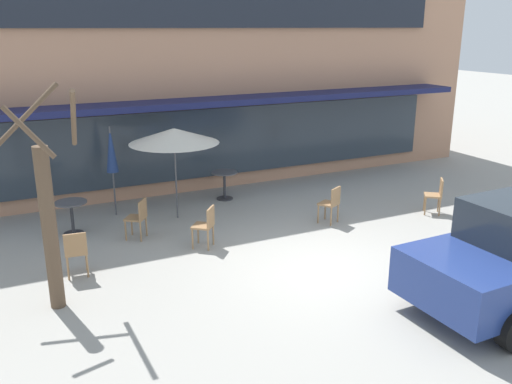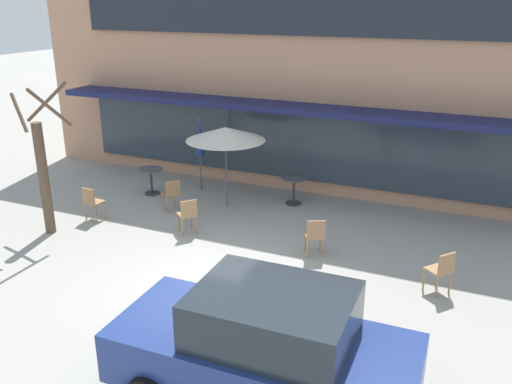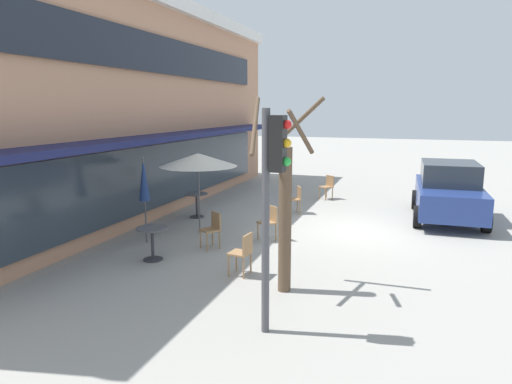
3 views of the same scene
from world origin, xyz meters
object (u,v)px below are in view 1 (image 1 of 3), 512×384
at_px(cafe_table_streetside, 224,181).
at_px(cafe_chair_0, 436,193).
at_px(patio_umbrella_green_folded, 174,136).
at_px(cafe_chair_2, 139,216).
at_px(street_tree, 49,215).
at_px(cafe_chair_1, 331,202).
at_px(cafe_chair_4, 76,250).
at_px(cafe_table_near_wall, 72,212).
at_px(cafe_chair_3, 206,224).
at_px(patio_umbrella_cream_folded, 111,150).

bearing_deg(cafe_table_streetside, cafe_chair_0, -38.50).
bearing_deg(cafe_chair_0, patio_umbrella_green_folded, 156.98).
height_order(cafe_table_streetside, cafe_chair_2, cafe_chair_2).
bearing_deg(street_tree, cafe_chair_2, 50.27).
distance_m(cafe_chair_0, cafe_chair_1, 2.75).
relative_size(cafe_table_streetside, cafe_chair_2, 0.85).
xyz_separation_m(cafe_chair_1, cafe_chair_4, (-5.80, -0.35, 0.00)).
height_order(cafe_chair_1, street_tree, street_tree).
xyz_separation_m(cafe_table_streetside, street_tree, (-4.73, -4.16, 1.08)).
relative_size(cafe_table_streetside, street_tree, 0.21).
bearing_deg(street_tree, patio_umbrella_green_folded, 46.41).
bearing_deg(patio_umbrella_green_folded, cafe_chair_4, -139.36).
xyz_separation_m(cafe_table_near_wall, cafe_chair_3, (2.41, -2.00, 0.01)).
bearing_deg(cafe_chair_4, cafe_chair_2, 42.27).
bearing_deg(patio_umbrella_cream_folded, cafe_chair_3, -66.16).
xyz_separation_m(cafe_chair_2, street_tree, (-1.96, -2.36, 1.07)).
xyz_separation_m(cafe_chair_2, cafe_chair_3, (1.14, -1.10, 0.00)).
bearing_deg(patio_umbrella_green_folded, cafe_chair_2, -141.59).
distance_m(cafe_chair_1, street_tree, 6.49).
bearing_deg(street_tree, cafe_table_streetside, 41.35).
bearing_deg(cafe_table_streetside, cafe_table_near_wall, -167.45).
bearing_deg(cafe_chair_2, cafe_chair_3, -43.97).
xyz_separation_m(patio_umbrella_cream_folded, cafe_chair_0, (7.13, -3.35, -1.10)).
height_order(patio_umbrella_green_folded, cafe_chair_3, patio_umbrella_green_folded).
bearing_deg(cafe_table_near_wall, patio_umbrella_cream_folded, 38.02).
relative_size(cafe_table_near_wall, cafe_chair_2, 0.85).
bearing_deg(cafe_chair_2, cafe_table_streetside, 33.07).
xyz_separation_m(patio_umbrella_green_folded, cafe_chair_1, (3.14, -1.93, -1.50)).
relative_size(patio_umbrella_green_folded, cafe_chair_0, 2.47).
bearing_deg(street_tree, cafe_chair_1, 12.13).
distance_m(cafe_chair_0, cafe_chair_4, 8.50).
bearing_deg(cafe_chair_0, cafe_chair_3, 175.49).
distance_m(cafe_table_near_wall, cafe_chair_1, 5.89).
relative_size(cafe_chair_2, street_tree, 0.25).
relative_size(cafe_chair_0, cafe_chair_2, 1.00).
bearing_deg(cafe_chair_3, cafe_chair_4, -174.24).
height_order(patio_umbrella_green_folded, patio_umbrella_cream_folded, same).
relative_size(cafe_table_near_wall, patio_umbrella_green_folded, 0.35).
height_order(cafe_chair_3, cafe_chair_4, same).
relative_size(cafe_chair_0, cafe_chair_3, 1.00).
distance_m(cafe_table_streetside, cafe_chair_0, 5.40).
bearing_deg(patio_umbrella_cream_folded, cafe_chair_1, -32.31).
relative_size(patio_umbrella_green_folded, cafe_chair_2, 2.47).
height_order(patio_umbrella_cream_folded, cafe_chair_2, patio_umbrella_cream_folded).
bearing_deg(cafe_chair_2, patio_umbrella_cream_folded, 94.37).
bearing_deg(cafe_chair_1, patio_umbrella_cream_folded, 147.69).
relative_size(cafe_chair_0, cafe_chair_4, 1.00).
height_order(cafe_table_near_wall, cafe_chair_4, cafe_chair_4).
bearing_deg(patio_umbrella_green_folded, patio_umbrella_cream_folded, 146.09).
distance_m(cafe_chair_3, cafe_chair_4, 2.66).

